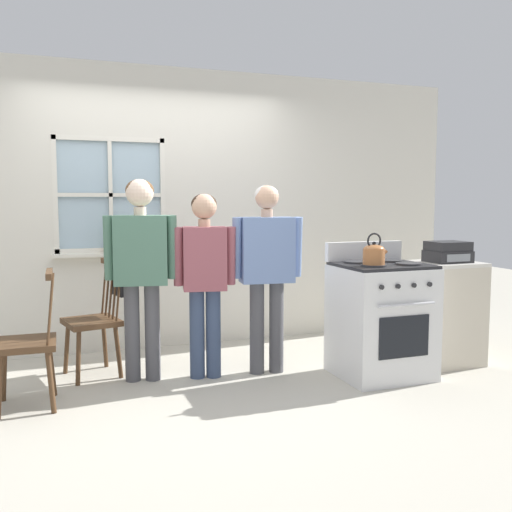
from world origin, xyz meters
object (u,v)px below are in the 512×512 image
object	(u,v)px
chair_near_wall	(29,344)
kettle	(374,254)
person_elderly_left	(141,258)
stove	(381,319)
potted_plant	(113,245)
person_teen_center	(205,268)
chair_by_window	(94,322)
handbag	(121,279)
person_adult_right	(267,261)
side_counter	(444,313)
stereo	(448,252)

from	to	relation	value
chair_near_wall	kettle	world-z (taller)	kettle
person_elderly_left	stove	distance (m)	2.00
person_elderly_left	potted_plant	world-z (taller)	person_elderly_left
person_teen_center	potted_plant	xyz separation A→B (m)	(-0.60, 1.03, 0.13)
chair_by_window	handbag	size ratio (longest dim) A/B	3.10
potted_plant	person_elderly_left	bearing A→B (deg)	-83.11
person_adult_right	handbag	size ratio (longest dim) A/B	5.07
person_elderly_left	person_adult_right	distance (m)	1.02
side_counter	stereo	xyz separation A→B (m)	(0.00, -0.02, 0.54)
person_teen_center	stereo	xyz separation A→B (m)	(2.09, -0.34, 0.09)
person_teen_center	stove	bearing A→B (deg)	-7.18
chair_near_wall	kettle	size ratio (longest dim) A/B	3.85
stove	person_elderly_left	bearing A→B (deg)	163.82
chair_by_window	side_counter	world-z (taller)	chair_by_window
person_adult_right	potted_plant	world-z (taller)	person_adult_right
chair_by_window	chair_near_wall	xyz separation A→B (m)	(-0.48, -0.59, 0.00)
kettle	person_teen_center	bearing A→B (deg)	154.53
person_teen_center	person_adult_right	size ratio (longest dim) A/B	0.96
chair_near_wall	side_counter	world-z (taller)	chair_near_wall
person_adult_right	potted_plant	xyz separation A→B (m)	(-1.12, 1.08, 0.08)
stove	stereo	bearing A→B (deg)	8.30
stereo	potted_plant	bearing A→B (deg)	153.07
potted_plant	handbag	xyz separation A→B (m)	(-0.01, -0.62, -0.24)
chair_near_wall	potted_plant	world-z (taller)	potted_plant
person_adult_right	chair_by_window	bearing A→B (deg)	170.41
side_counter	stereo	size ratio (longest dim) A/B	2.65
person_adult_right	stove	bearing A→B (deg)	-17.87
stove	kettle	size ratio (longest dim) A/B	4.39
chair_near_wall	person_elderly_left	world-z (taller)	person_elderly_left
chair_near_wall	kettle	xyz separation A→B (m)	(2.52, -0.35, 0.58)
potted_plant	chair_near_wall	bearing A→B (deg)	-119.63
chair_by_window	side_counter	bearing A→B (deg)	64.03
chair_near_wall	person_teen_center	distance (m)	1.41
person_elderly_left	kettle	world-z (taller)	person_elderly_left
chair_near_wall	kettle	bearing A→B (deg)	83.40
person_teen_center	chair_near_wall	bearing A→B (deg)	-159.46
stove	handbag	size ratio (longest dim) A/B	3.53
side_counter	stereo	world-z (taller)	stereo
chair_by_window	potted_plant	bearing A→B (deg)	147.52
chair_by_window	handbag	distance (m)	0.41
chair_near_wall	person_elderly_left	distance (m)	1.04
person_adult_right	stove	xyz separation A→B (m)	(0.85, -0.39, -0.47)
kettle	handbag	bearing A→B (deg)	151.52
person_teen_center	stove	xyz separation A→B (m)	(1.36, -0.44, -0.42)
stove	kettle	bearing A→B (deg)	-140.50
chair_by_window	stove	size ratio (longest dim) A/B	0.88
kettle	chair_near_wall	bearing A→B (deg)	172.18
handbag	chair_near_wall	bearing A→B (deg)	-137.91
stove	person_teen_center	bearing A→B (deg)	162.04
chair_by_window	kettle	size ratio (longest dim) A/B	3.85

